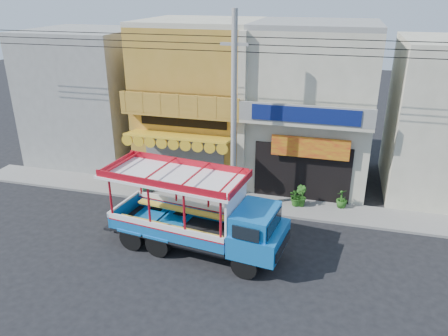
# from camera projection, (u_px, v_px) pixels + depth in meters

# --- Properties ---
(ground) EXTENTS (90.00, 90.00, 0.00)m
(ground) POSITION_uv_depth(u_px,v_px,m) (237.00, 248.00, 17.64)
(ground) COLOR black
(ground) RESTS_ON ground
(sidewalk) EXTENTS (30.00, 2.00, 0.12)m
(sidewalk) POSITION_uv_depth(u_px,v_px,m) (256.00, 203.00, 21.18)
(sidewalk) COLOR slate
(sidewalk) RESTS_ON ground
(shophouse_left) EXTENTS (6.00, 7.50, 8.24)m
(shophouse_left) POSITION_uv_depth(u_px,v_px,m) (201.00, 98.00, 24.13)
(shophouse_left) COLOR #AB7D26
(shophouse_left) RESTS_ON ground
(shophouse_right) EXTENTS (6.00, 6.75, 8.24)m
(shophouse_right) POSITION_uv_depth(u_px,v_px,m) (311.00, 105.00, 22.69)
(shophouse_right) COLOR #B1AC91
(shophouse_right) RESTS_ON ground
(party_pilaster) EXTENTS (0.35, 0.30, 8.00)m
(party_pilaster) POSITION_uv_depth(u_px,v_px,m) (242.00, 119.00, 20.67)
(party_pilaster) COLOR #B1AC91
(party_pilaster) RESTS_ON ground
(filler_building_left) EXTENTS (6.00, 6.00, 7.60)m
(filler_building_left) POSITION_uv_depth(u_px,v_px,m) (90.00, 96.00, 25.97)
(filler_building_left) COLOR gray
(filler_building_left) RESTS_ON ground
(utility_pole) EXTENTS (28.00, 0.26, 9.00)m
(utility_pole) POSITION_uv_depth(u_px,v_px,m) (237.00, 105.00, 18.86)
(utility_pole) COLOR gray
(utility_pole) RESTS_ON ground
(songthaew_truck) EXTENTS (7.44, 3.26, 3.36)m
(songthaew_truck) POSITION_uv_depth(u_px,v_px,m) (207.00, 216.00, 16.74)
(songthaew_truck) COLOR black
(songthaew_truck) RESTS_ON ground
(green_sign) EXTENTS (0.60, 0.34, 0.92)m
(green_sign) POSITION_uv_depth(u_px,v_px,m) (148.00, 184.00, 22.14)
(green_sign) COLOR black
(green_sign) RESTS_ON sidewalk
(potted_plant_a) EXTENTS (1.04, 1.02, 0.88)m
(potted_plant_a) POSITION_uv_depth(u_px,v_px,m) (297.00, 197.00, 20.71)
(potted_plant_a) COLOR #245819
(potted_plant_a) RESTS_ON sidewalk
(potted_plant_b) EXTENTS (0.70, 0.70, 1.00)m
(potted_plant_b) POSITION_uv_depth(u_px,v_px,m) (301.00, 196.00, 20.66)
(potted_plant_b) COLOR #245819
(potted_plant_b) RESTS_ON sidewalk
(potted_plant_c) EXTENTS (0.73, 0.73, 0.92)m
(potted_plant_c) POSITION_uv_depth(u_px,v_px,m) (342.00, 198.00, 20.51)
(potted_plant_c) COLOR #245819
(potted_plant_c) RESTS_ON sidewalk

